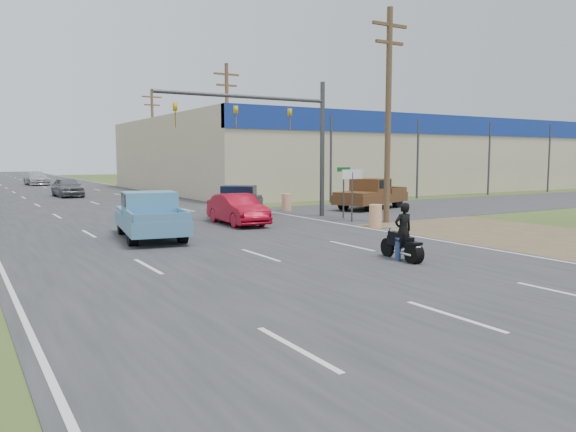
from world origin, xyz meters
TOP-DOWN VIEW (x-y plane):
  - ground at (0.00, 0.00)m, footprint 200.00×200.00m
  - main_road at (0.00, 40.00)m, footprint 15.00×180.00m
  - cross_road at (0.00, 18.00)m, footprint 120.00×10.00m
  - dirt_verge at (11.00, 10.00)m, footprint 8.00×18.00m
  - big_box_store at (32.00, 39.93)m, footprint 50.00×28.10m
  - utility_pole_1 at (9.50, 13.00)m, footprint 2.00×0.28m
  - utility_pole_2 at (9.50, 31.00)m, footprint 2.00×0.28m
  - utility_pole_3 at (9.50, 49.00)m, footprint 2.00×0.28m
  - tree_3 at (55.00, 70.00)m, footprint 8.40×8.40m
  - tree_5 at (30.00, 95.00)m, footprint 7.98×7.98m
  - barrel_0 at (8.00, 12.00)m, footprint 0.56×0.56m
  - barrel_1 at (8.40, 20.50)m, footprint 0.56×0.56m
  - lane_sign at (8.20, 14.00)m, footprint 1.20×0.08m
  - street_name_sign at (8.80, 15.50)m, footprint 0.80×0.08m
  - signal_mast at (5.82, 17.00)m, footprint 9.12×0.40m
  - red_convertible at (2.99, 15.82)m, footprint 1.67×4.34m
  - motorcycle at (3.27, 4.99)m, footprint 0.59×1.91m
  - rider at (3.27, 5.03)m, footprint 0.64×0.45m
  - blue_pickup at (-1.80, 13.62)m, footprint 2.84×5.66m
  - navy_pickup at (4.96, 19.72)m, footprint 4.41×4.93m
  - brown_pickup at (13.32, 18.92)m, footprint 5.95×3.99m
  - distant_car_grey at (-0.50, 39.33)m, footprint 2.08×4.62m
  - distant_car_silver at (-0.11, 61.23)m, footprint 2.45×5.41m

SIDE VIEW (x-z plane):
  - ground at x=0.00m, z-range 0.00..0.00m
  - dirt_verge at x=11.00m, z-range 0.00..0.01m
  - cross_road at x=0.00m, z-range 0.00..0.02m
  - main_road at x=0.00m, z-range 0.00..0.02m
  - motorcycle at x=3.27m, z-range -0.05..0.91m
  - barrel_0 at x=8.00m, z-range 0.00..1.00m
  - barrel_1 at x=8.40m, z-range 0.00..1.00m
  - red_convertible at x=2.99m, z-range 0.00..1.41m
  - distant_car_silver at x=-0.11m, z-range 0.00..1.54m
  - distant_car_grey at x=-0.50m, z-range 0.00..1.54m
  - navy_pickup at x=4.96m, z-range 0.01..1.60m
  - rider at x=3.27m, z-range 0.00..1.66m
  - blue_pickup at x=-1.80m, z-range 0.01..1.81m
  - brown_pickup at x=13.32m, z-range 0.01..1.85m
  - street_name_sign at x=8.80m, z-range 0.30..2.91m
  - lane_sign at x=8.20m, z-range 0.64..3.16m
  - big_box_store at x=32.00m, z-range 0.01..6.61m
  - signal_mast at x=5.82m, z-range 1.30..8.30m
  - utility_pole_1 at x=9.50m, z-range 0.32..10.32m
  - utility_pole_2 at x=9.50m, z-range 0.32..10.32m
  - utility_pole_3 at x=9.50m, z-range 0.32..10.32m
  - tree_5 at x=30.00m, z-range 0.94..10.82m
  - tree_3 at x=55.00m, z-range 0.99..11.39m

